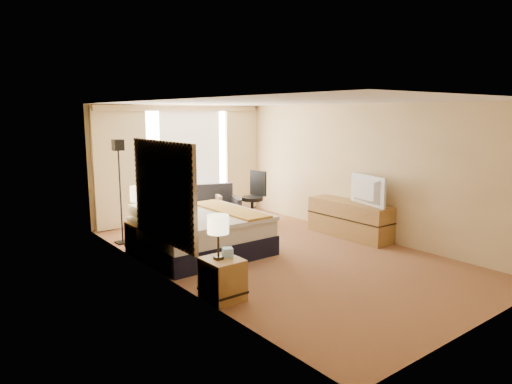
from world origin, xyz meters
TOP-DOWN VIEW (x-y plane):
  - floor at (0.00, 0.00)m, footprint 4.20×7.00m
  - ceiling at (0.00, 0.00)m, footprint 4.20×7.00m
  - wall_back at (0.00, 3.50)m, footprint 4.20×0.02m
  - wall_front at (0.00, -3.50)m, footprint 4.20×0.02m
  - wall_left at (-2.10, 0.00)m, footprint 0.02×7.00m
  - wall_right at (2.10, 0.00)m, footprint 0.02×7.00m
  - headboard at (-2.06, 0.20)m, footprint 0.06×1.85m
  - nightstand_left at (-1.87, -1.05)m, footprint 0.45×0.52m
  - nightstand_right at (-1.87, 1.45)m, footprint 0.45×0.52m
  - media_dresser at (1.83, 0.00)m, footprint 0.50×1.80m
  - window at (0.25, 3.47)m, footprint 2.30×0.02m
  - curtains at (-0.00, 3.39)m, footprint 4.12×0.19m
  - bed at (-1.06, 0.85)m, footprint 2.02×1.85m
  - loveseat at (0.16, 2.60)m, footprint 1.54×1.16m
  - floor_lamp at (-1.90, 2.30)m, footprint 0.25×0.25m
  - desk_chair at (1.08, 2.11)m, footprint 0.56×0.56m
  - lamp_left at (-1.92, -1.04)m, footprint 0.28×0.28m
  - lamp_right at (-1.88, 1.50)m, footprint 0.30×0.30m
  - tissue_box at (-1.77, -1.02)m, footprint 0.17×0.17m
  - telephone at (-1.83, 1.44)m, footprint 0.17×0.13m
  - television at (1.78, -0.37)m, footprint 0.36×0.99m

SIDE VIEW (x-z plane):
  - floor at x=0.00m, z-range -0.01..0.01m
  - nightstand_left at x=-1.87m, z-range 0.00..0.55m
  - nightstand_right at x=-1.87m, z-range 0.00..0.55m
  - loveseat at x=0.16m, z-range -0.15..0.71m
  - media_dresser at x=1.83m, z-range 0.00..0.70m
  - bed at x=-1.06m, z-range -0.13..0.85m
  - desk_chair at x=1.08m, z-range -0.06..1.08m
  - telephone at x=-1.83m, z-range 0.55..0.61m
  - tissue_box at x=-1.77m, z-range 0.55..0.67m
  - television at x=1.78m, z-range 0.70..1.27m
  - lamp_left at x=-1.92m, z-range 0.71..1.30m
  - lamp_right at x=-1.88m, z-range 0.72..1.36m
  - headboard at x=-2.06m, z-range 0.53..2.03m
  - wall_back at x=0.00m, z-range 0.00..2.60m
  - wall_front at x=0.00m, z-range 0.00..2.60m
  - wall_left at x=-2.10m, z-range 0.00..2.60m
  - wall_right at x=2.10m, z-range 0.00..2.60m
  - window at x=0.25m, z-range 0.17..2.47m
  - floor_lamp at x=-1.90m, z-range 0.40..2.35m
  - curtains at x=0.00m, z-range 0.13..2.69m
  - ceiling at x=0.00m, z-range 2.59..2.61m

